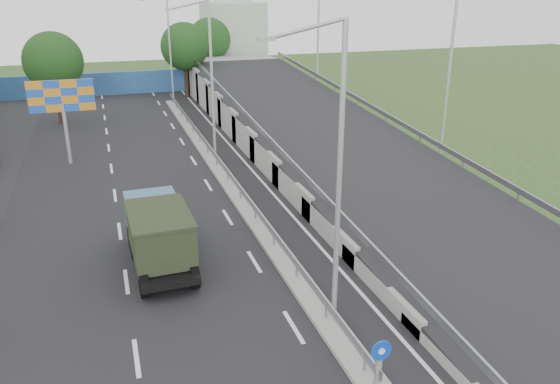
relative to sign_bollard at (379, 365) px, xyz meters
name	(u,v)px	position (x,y,z in m)	size (l,w,h in m)	color
road_surface	(180,195)	(-3.00, 17.83, -1.03)	(26.00, 90.00, 0.04)	black
median	(217,167)	(0.00, 21.83, -0.93)	(1.00, 44.00, 0.20)	gray
overpass_ramp	(325,133)	(7.50, 21.83, 0.72)	(10.00, 50.00, 3.50)	gray
median_guardrail	(217,157)	(0.00, 21.83, -0.28)	(0.09, 44.00, 0.71)	gray
sign_bollard	(379,365)	(0.00, 0.00, 0.00)	(0.64, 0.23, 1.67)	black
lamp_post_near	(334,164)	(0.11, 3.83, 4.77)	(2.74, 0.18, 10.08)	#B2B5B7
lamp_post_mid	(209,73)	(0.11, 23.83, 4.77)	(2.74, 0.18, 10.08)	#B2B5B7
lamp_post_far	(168,43)	(0.11, 43.83, 4.77)	(2.74, 0.18, 10.08)	#B2B5B7
blue_wall	(125,83)	(-4.00, 49.83, 0.17)	(30.00, 0.50, 2.40)	navy
church	(233,34)	(10.00, 57.83, 4.28)	(7.00, 7.00, 13.80)	#B2CCAD
billboard	(62,101)	(-9.00, 25.83, 3.15)	(4.00, 0.24, 5.50)	#B2B5B7
tree_left_mid	(53,62)	(-10.00, 37.83, 4.14)	(4.80, 4.80, 7.60)	black
tree_median_far	(184,47)	(2.00, 45.83, 4.14)	(4.80, 4.80, 7.60)	black
tree_ramp_far	(210,39)	(6.00, 52.83, 4.14)	(4.80, 4.80, 7.60)	black
dump_truck	(158,232)	(-5.01, 9.94, 0.45)	(2.49, 6.15, 2.68)	black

